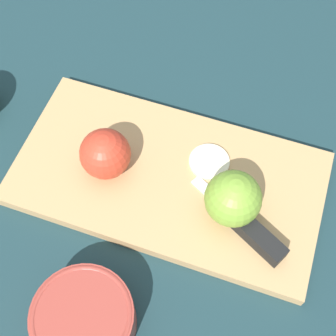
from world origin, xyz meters
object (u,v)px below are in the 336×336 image
Objects in this scene: knife at (255,235)px; bowl at (84,319)px; apple_half_right at (233,198)px; apple_half_left at (105,154)px.

bowl is (-0.13, -0.19, 0.00)m from knife.
apple_half_right is 0.62× the size of bowl.
knife is (0.04, -0.02, -0.03)m from apple_half_right.
apple_half_left is 0.58× the size of bowl.
apple_half_left is 0.18m from apple_half_right.
knife is (0.22, 0.00, -0.02)m from apple_half_left.
apple_half_left is 0.22m from knife.
apple_half_right is 0.48× the size of knife.
knife is at bearing -134.85° from apple_half_right.
apple_half_right is (0.18, 0.02, 0.00)m from apple_half_left.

